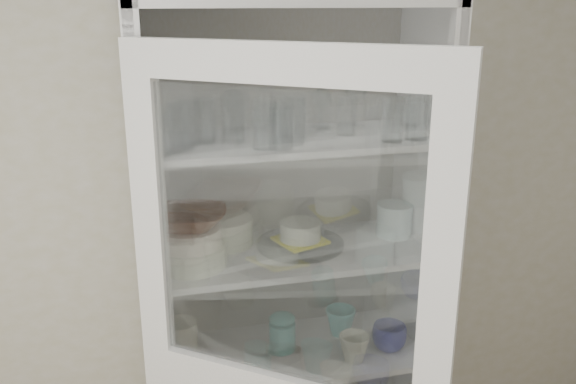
{
  "coord_description": "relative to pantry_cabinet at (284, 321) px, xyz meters",
  "views": [
    {
      "loc": [
        -0.28,
        -0.63,
        2.09
      ],
      "look_at": [
        0.2,
        1.27,
        1.47
      ],
      "focal_mm": 38.0,
      "sensor_mm": 36.0,
      "label": 1
    }
  ],
  "objects": [
    {
      "name": "wall_back",
      "position": [
        -0.2,
        0.16,
        0.36
      ],
      "size": [
        3.6,
        0.02,
        2.6
      ],
      "primitive_type": "cube",
      "color": "#BCB59A",
      "rests_on": "ground"
    },
    {
      "name": "mug_white",
      "position": [
        0.21,
        -0.2,
        -0.03
      ],
      "size": [
        0.11,
        0.11,
        0.1
      ],
      "primitive_type": "imported",
      "rotation": [
        0.0,
        0.0,
        0.01
      ],
      "color": "silver",
      "rests_on": "shelf_mugs"
    },
    {
      "name": "mug_teal",
      "position": [
        0.22,
        -0.01,
        -0.03
      ],
      "size": [
        0.13,
        0.13,
        0.11
      ],
      "primitive_type": "imported",
      "rotation": [
        0.0,
        0.0,
        0.19
      ],
      "color": "teal",
      "rests_on": "shelf_mugs"
    },
    {
      "name": "tumbler_9",
      "position": [
        -0.19,
        -0.1,
        0.79
      ],
      "size": [
        0.08,
        0.08,
        0.14
      ],
      "primitive_type": "cylinder",
      "rotation": [
        0.0,
        0.0,
        0.15
      ],
      "color": "silver",
      "rests_on": "shelf_glass"
    },
    {
      "name": "pantry_cabinet",
      "position": [
        0.0,
        0.0,
        0.0
      ],
      "size": [
        1.0,
        0.45,
        2.1
      ],
      "color": "silver",
      "rests_on": "floor"
    },
    {
      "name": "tumbler_12",
      "position": [
        -0.35,
        -0.18,
        0.8
      ],
      "size": [
        0.07,
        0.07,
        0.15
      ],
      "primitive_type": "cylinder",
      "color": "silver",
      "rests_on": "shelf_glass"
    },
    {
      "name": "tumbler_2",
      "position": [
        -0.06,
        -0.22,
        0.79
      ],
      "size": [
        0.09,
        0.09,
        0.13
      ],
      "primitive_type": "cylinder",
      "rotation": [
        0.0,
        0.0,
        -0.36
      ],
      "color": "silver",
      "rests_on": "shelf_glass"
    },
    {
      "name": "teal_jar",
      "position": [
        -0.02,
        -0.04,
        -0.02
      ],
      "size": [
        0.1,
        0.1,
        0.12
      ],
      "color": "teal",
      "rests_on": "shelf_mugs"
    },
    {
      "name": "tumbler_11",
      "position": [
        0.19,
        -0.08,
        0.78
      ],
      "size": [
        0.06,
        0.06,
        0.12
      ],
      "primitive_type": "cylinder",
      "rotation": [
        0.0,
        0.0,
        -0.0
      ],
      "color": "silver",
      "rests_on": "shelf_glass"
    },
    {
      "name": "tumbler_8",
      "position": [
        -0.27,
        -0.08,
        0.79
      ],
      "size": [
        0.09,
        0.09,
        0.14
      ],
      "primitive_type": "cylinder",
      "rotation": [
        0.0,
        0.0,
        0.39
      ],
      "color": "silver",
      "rests_on": "shelf_glass"
    },
    {
      "name": "terracotta_bowl",
      "position": [
        -0.34,
        -0.12,
        0.48
      ],
      "size": [
        0.29,
        0.29,
        0.06
      ],
      "primitive_type": "imported",
      "rotation": [
        0.0,
        0.0,
        -0.24
      ],
      "color": "#522816",
      "rests_on": "cream_bowl"
    },
    {
      "name": "white_canister",
      "position": [
        -0.38,
        -0.02,
        -0.01
      ],
      "size": [
        0.14,
        0.14,
        0.14
      ],
      "primitive_type": "cylinder",
      "rotation": [
        0.0,
        0.0,
        -0.22
      ],
      "color": "silver",
      "rests_on": "shelf_mugs"
    },
    {
      "name": "tumbler_4",
      "position": [
        -0.01,
        -0.17,
        0.79
      ],
      "size": [
        0.09,
        0.09,
        0.15
      ],
      "primitive_type": "cylinder",
      "rotation": [
        0.0,
        0.0,
        -0.17
      ],
      "color": "silver",
      "rests_on": "shelf_glass"
    },
    {
      "name": "tumbler_10",
      "position": [
        -0.02,
        -0.05,
        0.79
      ],
      "size": [
        0.09,
        0.09,
        0.13
      ],
      "primitive_type": "cylinder",
      "rotation": [
        0.0,
        0.0,
        0.41
      ],
      "color": "silver",
      "rests_on": "shelf_glass"
    },
    {
      "name": "goblet_2",
      "position": [
        0.14,
        0.04,
        0.8
      ],
      "size": [
        0.07,
        0.07,
        0.15
      ],
      "primitive_type": null,
      "color": "silver",
      "rests_on": "shelf_glass"
    },
    {
      "name": "glass_platter",
      "position": [
        0.05,
        -0.05,
        0.33
      ],
      "size": [
        0.35,
        0.35,
        0.02
      ],
      "primitive_type": "cylinder",
      "rotation": [
        0.0,
        0.0,
        0.14
      ],
      "color": "silver",
      "rests_on": "shelf_plates"
    },
    {
      "name": "tumbler_3",
      "position": [
        -0.06,
        -0.23,
        0.79
      ],
      "size": [
        0.09,
        0.09,
        0.14
      ],
      "primitive_type": "cylinder",
      "rotation": [
        0.0,
        0.0,
        -0.27
      ],
      "color": "silver",
      "rests_on": "shelf_glass"
    },
    {
      "name": "goblet_1",
      "position": [
        -0.14,
        0.03,
        0.8
      ],
      "size": [
        0.07,
        0.07,
        0.16
      ],
      "primitive_type": null,
      "color": "silver",
      "rests_on": "shelf_glass"
    },
    {
      "name": "white_ramekin",
      "position": [
        0.05,
        -0.05,
        0.38
      ],
      "size": [
        0.16,
        0.16,
        0.06
      ],
      "primitive_type": "cylinder",
      "rotation": [
        0.0,
        0.0,
        0.14
      ],
      "color": "silver",
      "rests_on": "yellow_trivet"
    },
    {
      "name": "grey_bowl_stack",
      "position": [
        0.41,
        -0.03,
        0.38
      ],
      "size": [
        0.13,
        0.13,
        0.12
      ],
      "primitive_type": "cylinder",
      "color": "silver",
      "rests_on": "shelf_plates"
    },
    {
      "name": "tumbler_1",
      "position": [
        -0.11,
        -0.21,
        0.8
      ],
      "size": [
        0.09,
        0.09,
        0.15
      ],
      "primitive_type": "cylinder",
      "rotation": [
        0.0,
        0.0,
        -0.17
      ],
      "color": "silver",
      "rests_on": "shelf_glass"
    },
    {
      "name": "plate_stack_front",
      "position": [
        -0.34,
        -0.12,
        0.36
      ],
      "size": [
        0.23,
        0.23,
        0.07
      ],
      "primitive_type": "cylinder",
      "color": "silver",
      "rests_on": "shelf_plates"
    },
    {
      "name": "tumbler_7",
      "position": [
        -0.32,
        -0.1,
        0.79
      ],
      "size": [
        0.09,
        0.09,
        0.14
      ],
      "primitive_type": "cylinder",
      "rotation": [
        0.0,
        0.0,
        -0.25
      ],
      "color": "silver",
      "rests_on": "shelf_glass"
    },
    {
      "name": "measuring_cups",
      "position": [
        -0.04,
        -0.12,
        -0.06
      ],
      "size": [
        0.11,
        0.11,
        0.04
      ],
      "primitive_type": "cylinder",
      "color": "silver",
      "rests_on": "shelf_mugs"
    },
    {
      "name": "mug_blue",
      "position": [
        0.36,
        -0.16,
        -0.03
      ],
      "size": [
        0.16,
        0.16,
        0.1
      ],
      "primitive_type": "imported",
      "rotation": [
        0.0,
        0.0,
        -0.35
      ],
      "color": "navy",
      "rests_on": "shelf_mugs"
    },
    {
      "name": "tumbler_5",
      "position": [
        0.3,
        -0.21,
        0.79
      ],
      "size": [
        0.09,
        0.09,
        0.14
      ],
      "primitive_type": "cylinder",
      "rotation": [
        0.0,
        0.0,
        0.42
      ],
      "color": "silver",
      "rests_on": "shelf_glass"
    },
    {
      "name": "goblet_3",
      "position": [
        0.27,
        0.03,
        0.81
      ],
      "size": [
        0.08,
        0.08,
        0.18
      ],
      "primitive_type": null,
      "color": "silver",
      "rests_on": "shelf_glass"
    },
    {
      "name": "cream_bowl",
      "position": [
        -0.34,
        -0.12,
        0.42
      ],
      "size": [
        0.22,
        0.22,
        0.06
      ],
      "primitive_type": "cylinder",
      "rotation": [
        0.0,
        0.0,
        0.06
      ],
      "color": "white",
      "rests_on": "plate_stack_front"
    },
    {
      "name": "tumbler_0",
      "position": [
        -0.41,
        -0.21,
        0.79
      ],
      "size": [
        0.08,
        0.08,
        0.13
      ],
      "primitive_type": "cylinder",
      "rotation": [
        0.0,
        0.0,
        0.2
      ],
      "color": "silver",
      "rests_on": "shelf_glass"
    },
    {
      "name": "goblet_0",
      "position": [
        -0.17,
        0.04,
        0.8
      ],
      "size": [
        0.07,
        0.07,
        0.16
      ],
      "primitive_type": null,
      "color": "silver",
      "rests_on": "shelf_glass"
    },
    {
      "name": "plate_stack_back",
      "position": [
        -0.21,
        0.04,
        0.37
      ],
      "size": [
        0.21,
        0.21,
        0.1
      ],
      "primitive_type": "cylinder",
      "color": "silver",
      "rests_on": "shelf_plates"
    },
    {
      "name": "tumbler_6",
      "position": [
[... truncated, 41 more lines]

